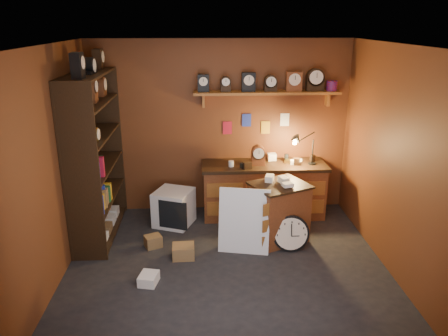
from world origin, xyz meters
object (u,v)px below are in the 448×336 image
workbench (264,187)px  big_round_clock (291,233)px  shelving_unit (92,150)px  low_cabinet (279,210)px

workbench → big_round_clock: workbench is taller
shelving_unit → big_round_clock: (2.67, -0.65, -1.01)m
big_round_clock → low_cabinet: bearing=110.0°
shelving_unit → low_cabinet: size_ratio=2.80×
workbench → low_cabinet: bearing=-83.2°
big_round_clock → workbench: bearing=100.5°
shelving_unit → workbench: shelving_unit is taller
low_cabinet → big_round_clock: size_ratio=1.85×
shelving_unit → low_cabinet: shelving_unit is taller
workbench → big_round_clock: (0.21, -1.15, -0.23)m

